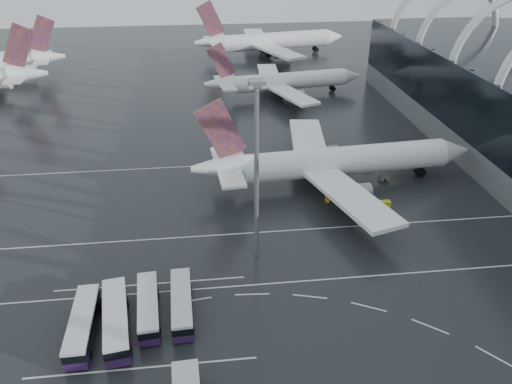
{
  "coord_description": "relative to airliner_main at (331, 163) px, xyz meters",
  "views": [
    {
      "loc": [
        -15.23,
        -60.11,
        47.78
      ],
      "look_at": [
        -6.53,
        13.9,
        7.0
      ],
      "focal_mm": 35.0,
      "sensor_mm": 36.0,
      "label": 1
    }
  ],
  "objects": [
    {
      "name": "ground",
      "position": [
        -10.33,
        -28.08,
        -4.94
      ],
      "size": [
        420.0,
        420.0,
        0.0
      ],
      "primitive_type": "plane",
      "color": "black",
      "rests_on": "ground"
    },
    {
      "name": "lane_marking_near",
      "position": [
        -10.33,
        -30.08,
        -4.94
      ],
      "size": [
        120.0,
        0.25,
        0.01
      ],
      "primitive_type": "cube",
      "color": "silver",
      "rests_on": "ground"
    },
    {
      "name": "lane_marking_mid",
      "position": [
        -10.33,
        -16.08,
        -4.94
      ],
      "size": [
        120.0,
        0.25,
        0.01
      ],
      "primitive_type": "cube",
      "color": "silver",
      "rests_on": "ground"
    },
    {
      "name": "lane_marking_far",
      "position": [
        -10.33,
        11.92,
        -4.94
      ],
      "size": [
        120.0,
        0.25,
        0.01
      ],
      "primitive_type": "cube",
      "color": "silver",
      "rests_on": "ground"
    },
    {
      "name": "bus_bay_line_south",
      "position": [
        -34.33,
        -44.08,
        -4.94
      ],
      "size": [
        28.0,
        0.25,
        0.01
      ],
      "primitive_type": "cube",
      "color": "silver",
      "rests_on": "ground"
    },
    {
      "name": "bus_bay_line_north",
      "position": [
        -34.33,
        -28.08,
        -4.94
      ],
      "size": [
        28.0,
        0.25,
        0.01
      ],
      "primitive_type": "cube",
      "color": "silver",
      "rests_on": "ground"
    },
    {
      "name": "airliner_main",
      "position": [
        0.0,
        0.0,
        0.0
      ],
      "size": [
        58.28,
        50.96,
        19.73
      ],
      "rotation": [
        0.0,
        0.0,
        0.08
      ],
      "color": "white",
      "rests_on": "ground"
    },
    {
      "name": "airliner_gate_b",
      "position": [
        -0.25,
        59.25,
        -0.61
      ],
      "size": [
        49.79,
        44.31,
        17.3
      ],
      "rotation": [
        0.0,
        0.0,
        0.15
      ],
      "color": "white",
      "rests_on": "ground"
    },
    {
      "name": "airliner_gate_c",
      "position": [
        2.66,
        110.85,
        0.53
      ],
      "size": [
        61.31,
        55.79,
        21.89
      ],
      "rotation": [
        0.0,
        0.0,
        0.18
      ],
      "color": "white",
      "rests_on": "ground"
    },
    {
      "name": "bus_row_near_a",
      "position": [
        -42.21,
        -37.53,
        -3.21
      ],
      "size": [
        3.28,
        12.84,
        3.15
      ],
      "rotation": [
        0.0,
        0.0,
        1.59
      ],
      "color": "#2B133D",
      "rests_on": "ground"
    },
    {
      "name": "bus_row_near_b",
      "position": [
        -38.04,
        -37.22,
        -3.09
      ],
      "size": [
        5.08,
        14.0,
        3.37
      ],
      "rotation": [
        0.0,
        0.0,
        1.72
      ],
      "color": "#2B133D",
      "rests_on": "ground"
    },
    {
      "name": "bus_row_near_c",
      "position": [
        -34.05,
        -35.0,
        -3.31
      ],
      "size": [
        3.74,
        12.21,
        2.96
      ],
      "rotation": [
        0.0,
        0.0,
        1.66
      ],
      "color": "#2B133D",
      "rests_on": "ground"
    },
    {
      "name": "bus_row_near_d",
      "position": [
        -29.55,
        -34.82,
        -3.3
      ],
      "size": [
        3.25,
        12.24,
        2.99
      ],
      "rotation": [
        0.0,
        0.0,
        1.61
      ],
      "color": "#2B133D",
      "rests_on": "ground"
    },
    {
      "name": "floodlight_mast",
      "position": [
        -17.77,
        -22.61,
        13.2
      ],
      "size": [
        2.21,
        2.21,
        28.84
      ],
      "color": "gray",
      "rests_on": "ground"
    },
    {
      "name": "gse_cart_belly_a",
      "position": [
        8.26,
        -9.93,
        -4.39
      ],
      "size": [
        2.03,
        1.2,
        1.1
      ],
      "primitive_type": "cube",
      "color": "gold",
      "rests_on": "ground"
    },
    {
      "name": "gse_cart_belly_b",
      "position": [
        11.84,
        0.74,
        -4.41
      ],
      "size": [
        1.96,
        1.16,
        1.07
      ],
      "primitive_type": "cube",
      "color": "slate",
      "rests_on": "ground"
    },
    {
      "name": "gse_cart_belly_c",
      "position": [
        -1.52,
        -6.77,
        -4.42
      ],
      "size": [
        1.9,
        1.12,
        1.04
      ],
      "primitive_type": "cube",
      "color": "gold",
      "rests_on": "ground"
    },
    {
      "name": "gse_cart_belly_e",
      "position": [
        10.19,
        6.6,
        -4.36
      ],
      "size": [
        2.13,
        1.26,
        1.16
      ],
      "primitive_type": "cube",
      "color": "gold",
      "rests_on": "ground"
    }
  ]
}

